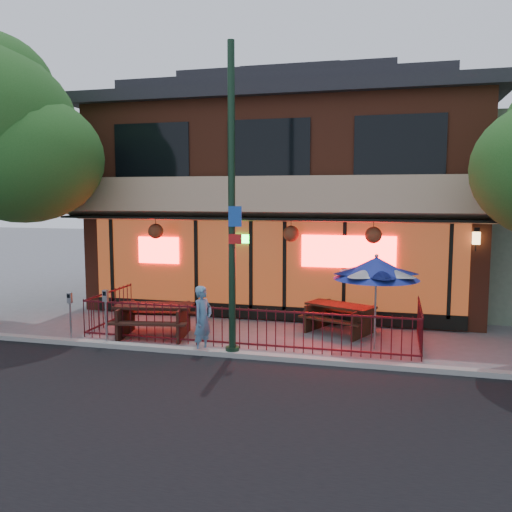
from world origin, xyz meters
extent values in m
plane|color=gray|center=(0.00, 0.00, 0.00)|extent=(80.00, 80.00, 0.00)
cube|color=black|center=(0.00, -6.00, 0.00)|extent=(80.00, 11.00, 0.00)
cube|color=#999993|center=(0.00, -0.50, 0.06)|extent=(80.00, 0.25, 0.12)
cube|color=brown|center=(0.00, 7.20, 3.25)|extent=(12.00, 8.00, 6.50)
cube|color=#59230F|center=(0.00, 3.18, 1.65)|extent=(11.00, 0.06, 2.60)
cube|color=#FF0C0C|center=(2.30, 3.10, 2.10)|extent=(2.60, 0.04, 0.90)
cube|color=#FF0C0C|center=(-3.40, 3.10, 2.00)|extent=(1.30, 0.04, 0.80)
cube|color=tan|center=(0.00, 2.70, 3.55)|extent=(12.20, 1.33, 1.26)
cube|color=black|center=(-3.60, 3.18, 5.00)|extent=(2.40, 0.06, 1.60)
cube|color=black|center=(0.00, 3.18, 5.00)|extent=(2.40, 0.06, 1.60)
cube|color=black|center=(3.60, 3.18, 5.00)|extent=(2.40, 0.06, 1.60)
cube|color=black|center=(0.00, 3.15, 0.25)|extent=(11.00, 0.12, 0.40)
cube|color=#FFC672|center=(5.60, 3.02, 2.55)|extent=(0.18, 0.18, 0.32)
cube|color=#4B1017|center=(0.00, 0.20, 0.95)|extent=(8.40, 0.04, 0.04)
cube|color=#4B1017|center=(0.00, 0.20, 0.12)|extent=(8.40, 0.04, 0.04)
cube|color=#4B1017|center=(-4.20, 1.50, 0.95)|extent=(0.04, 2.60, 0.04)
cube|color=#4B1017|center=(4.20, 1.50, 0.95)|extent=(0.04, 2.60, 0.04)
cylinder|color=#4B1017|center=(0.00, 0.20, 0.50)|extent=(0.02, 0.02, 1.00)
cylinder|color=black|center=(0.00, -0.40, 3.50)|extent=(0.16, 0.16, 7.00)
cylinder|color=black|center=(0.00, -0.40, 0.10)|extent=(0.32, 0.32, 0.20)
cube|color=#194CB2|center=(0.12, -0.55, 3.20)|extent=(0.30, 0.02, 0.45)
cube|color=red|center=(0.12, -0.55, 2.70)|extent=(0.30, 0.02, 0.22)
cube|color=#321912|center=(-3.21, 0.57, 0.41)|extent=(0.31, 1.42, 0.81)
cube|color=#321912|center=(-1.70, 0.83, 0.41)|extent=(0.31, 1.42, 0.81)
cube|color=#321912|center=(-2.46, 0.70, 0.81)|extent=(2.09, 1.15, 0.07)
cube|color=#321912|center=(-2.35, 0.10, 0.48)|extent=(2.01, 0.64, 0.06)
cube|color=#321912|center=(-2.56, 1.30, 0.48)|extent=(2.01, 0.64, 0.06)
cube|color=#351F12|center=(1.55, 2.59, 0.37)|extent=(0.58, 1.21, 0.74)
cube|color=#351F12|center=(2.83, 2.02, 0.37)|extent=(0.58, 1.21, 0.74)
cube|color=#351F12|center=(2.19, 2.30, 0.74)|extent=(1.95, 1.41, 0.06)
cube|color=#351F12|center=(1.97, 1.80, 0.44)|extent=(1.76, 0.99, 0.05)
cube|color=#351F12|center=(2.41, 2.81, 0.44)|extent=(1.76, 0.99, 0.05)
cylinder|color=gray|center=(3.14, 0.91, 1.05)|extent=(0.05, 0.05, 2.10)
cone|color=navy|center=(3.14, 0.91, 1.96)|extent=(2.01, 2.01, 0.53)
sphere|color=gray|center=(3.14, 0.91, 2.25)|extent=(0.10, 0.10, 0.10)
imported|color=#5483A8|center=(-0.73, -0.35, 0.79)|extent=(0.54, 0.66, 1.58)
cylinder|color=#92949A|center=(-3.21, -0.40, 0.56)|extent=(0.05, 0.05, 1.12)
cube|color=#92949A|center=(-3.21, -0.40, 1.24)|extent=(0.13, 0.11, 0.29)
cube|color=black|center=(-3.21, -0.45, 1.30)|extent=(0.08, 0.01, 0.10)
cylinder|color=gray|center=(-4.20, -0.40, 0.51)|extent=(0.05, 0.05, 1.03)
cube|color=gray|center=(-4.20, -0.40, 1.14)|extent=(0.13, 0.11, 0.26)
cube|color=black|center=(-4.20, -0.45, 1.20)|extent=(0.07, 0.02, 0.09)
camera|label=1|loc=(3.54, -12.00, 3.68)|focal=38.00mm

